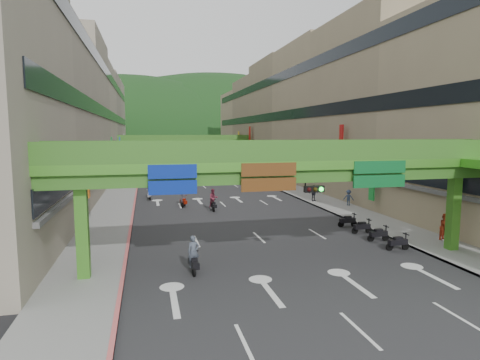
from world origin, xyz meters
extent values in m
plane|color=black|center=(0.00, 0.00, 0.00)|extent=(320.00, 320.00, 0.00)
cube|color=#28282B|center=(0.00, 50.00, 0.01)|extent=(18.00, 140.00, 0.02)
cube|color=gray|center=(-11.00, 50.00, 0.07)|extent=(4.00, 140.00, 0.15)
cube|color=gray|center=(11.00, 50.00, 0.07)|extent=(4.00, 140.00, 0.15)
cube|color=#CC5959|center=(-9.10, 50.00, 0.09)|extent=(0.20, 140.00, 0.18)
cube|color=gray|center=(9.10, 50.00, 0.09)|extent=(0.20, 140.00, 0.18)
cube|color=#9E937F|center=(-19.00, 50.00, 9.50)|extent=(12.00, 95.00, 19.00)
cube|color=black|center=(-12.95, 50.00, 4.20)|extent=(0.08, 90.25, 1.40)
cube|color=black|center=(-12.95, 50.00, 10.20)|extent=(0.08, 90.25, 1.40)
cube|color=black|center=(-12.95, 50.00, 16.20)|extent=(0.08, 90.25, 1.40)
cube|color=gray|center=(19.00, 50.00, 9.50)|extent=(12.00, 95.00, 19.00)
cube|color=black|center=(12.95, 50.00, 4.20)|extent=(0.08, 90.25, 1.40)
cube|color=black|center=(12.95, 50.00, 10.20)|extent=(0.08, 90.25, 1.40)
cube|color=black|center=(12.95, 50.00, 16.20)|extent=(0.08, 90.25, 1.40)
cube|color=#4C9E2D|center=(0.00, 6.00, 5.75)|extent=(28.00, 2.20, 0.50)
cube|color=#387223|center=(0.00, 6.00, 5.15)|extent=(28.00, 1.76, 0.70)
cube|color=#4C9E2D|center=(-11.00, 6.00, 2.40)|extent=(0.60, 0.60, 4.80)
cube|color=#4C9E2D|center=(11.00, 6.00, 2.40)|extent=(0.60, 0.60, 4.80)
cube|color=#387223|center=(0.00, 4.96, 6.55)|extent=(28.00, 0.12, 1.10)
cube|color=#387223|center=(0.00, 7.04, 6.55)|extent=(28.00, 0.12, 1.10)
cube|color=navy|center=(-6.50, 4.92, 5.15)|extent=(2.40, 0.12, 1.50)
cube|color=#593314|center=(-1.50, 4.92, 5.15)|extent=(3.00, 0.12, 1.50)
cube|color=#0C5926|center=(5.00, 4.92, 5.15)|extent=(3.20, 0.12, 1.50)
cube|color=black|center=(1.00, 4.77, 4.50)|extent=(1.10, 0.28, 0.35)
cube|color=#4C9E2D|center=(0.00, 65.00, 5.75)|extent=(28.00, 2.20, 0.50)
cube|color=#387223|center=(0.00, 65.00, 5.15)|extent=(28.00, 1.76, 0.70)
cube|color=#4C9E2D|center=(-11.00, 65.00, 2.40)|extent=(0.60, 0.60, 4.80)
cube|color=#4C9E2D|center=(11.00, 65.00, 2.40)|extent=(0.60, 0.60, 4.80)
cube|color=#387223|center=(0.00, 63.96, 6.55)|extent=(28.00, 0.12, 1.10)
cube|color=#387223|center=(0.00, 66.04, 6.55)|extent=(28.00, 0.12, 1.10)
ellipsoid|color=#1C4419|center=(-15.00, 160.00, 0.00)|extent=(168.00, 140.00, 112.00)
ellipsoid|color=#1C4419|center=(25.00, 180.00, 0.00)|extent=(208.00, 176.00, 128.00)
cylinder|color=black|center=(0.00, 30.00, 6.20)|extent=(26.00, 0.03, 0.03)
cone|color=red|center=(-12.50, 30.00, 5.95)|extent=(0.36, 0.36, 0.40)
cone|color=gold|center=(-10.23, 30.00, 5.95)|extent=(0.36, 0.36, 0.40)
cone|color=#193FB2|center=(-7.95, 30.00, 5.95)|extent=(0.36, 0.36, 0.40)
cone|color=silver|center=(-5.68, 30.00, 5.95)|extent=(0.36, 0.36, 0.40)
cone|color=#198C33|center=(-3.41, 30.00, 5.95)|extent=(0.36, 0.36, 0.40)
cone|color=orange|center=(-1.14, 30.00, 5.95)|extent=(0.36, 0.36, 0.40)
cone|color=red|center=(1.14, 30.00, 5.95)|extent=(0.36, 0.36, 0.40)
cone|color=gold|center=(3.41, 30.00, 5.95)|extent=(0.36, 0.36, 0.40)
cone|color=#193FB2|center=(5.68, 30.00, 5.95)|extent=(0.36, 0.36, 0.40)
cone|color=silver|center=(7.95, 30.00, 5.95)|extent=(0.36, 0.36, 0.40)
cone|color=#198C33|center=(10.23, 30.00, 5.95)|extent=(0.36, 0.36, 0.40)
cone|color=orange|center=(12.50, 30.00, 5.95)|extent=(0.36, 0.36, 0.40)
cube|color=black|center=(-5.42, 5.74, 0.55)|extent=(0.49, 1.33, 0.35)
cube|color=black|center=(-5.42, 5.74, 0.80)|extent=(0.36, 0.58, 0.18)
cube|color=black|center=(-5.36, 6.29, 1.05)|extent=(0.55, 0.12, 0.06)
cylinder|color=black|center=(-5.36, 6.29, 0.25)|extent=(0.15, 0.51, 0.50)
cylinder|color=black|center=(-5.48, 5.20, 0.25)|extent=(0.15, 0.51, 0.50)
imported|color=#434B59|center=(-5.42, 5.74, 1.20)|extent=(0.66, 0.47, 1.70)
cube|color=black|center=(-1.57, 22.56, 0.55)|extent=(0.50, 1.33, 0.35)
cube|color=black|center=(-1.57, 22.56, 0.80)|extent=(0.36, 0.58, 0.18)
cube|color=black|center=(-1.51, 23.11, 1.05)|extent=(0.55, 0.12, 0.06)
cylinder|color=black|center=(-1.51, 23.11, 0.25)|extent=(0.16, 0.51, 0.50)
cylinder|color=black|center=(-1.64, 22.02, 0.25)|extent=(0.16, 0.51, 0.50)
imported|color=maroon|center=(-1.57, 22.56, 1.26)|extent=(0.96, 0.79, 1.82)
cube|color=gray|center=(-7.50, 30.76, 0.55)|extent=(0.48, 1.33, 0.35)
cube|color=gray|center=(-7.50, 30.76, 0.80)|extent=(0.35, 0.58, 0.18)
cube|color=gray|center=(-7.56, 31.31, 1.05)|extent=(0.55, 0.11, 0.06)
cylinder|color=black|center=(-7.56, 31.31, 0.25)|extent=(0.15, 0.51, 0.50)
cylinder|color=black|center=(-7.44, 30.21, 0.25)|extent=(0.15, 0.51, 0.50)
imported|color=#232838|center=(-7.50, 30.76, 1.22)|extent=(1.06, 0.52, 1.74)
cube|color=maroon|center=(-4.19, 25.43, 0.55)|extent=(0.67, 1.35, 0.35)
cube|color=maroon|center=(-4.19, 25.43, 0.80)|extent=(0.43, 0.61, 0.18)
cube|color=maroon|center=(-4.05, 25.96, 1.05)|extent=(0.55, 0.20, 0.06)
cylinder|color=black|center=(-4.05, 25.96, 0.25)|extent=(0.22, 0.51, 0.50)
cylinder|color=black|center=(-4.33, 24.90, 0.25)|extent=(0.22, 0.51, 0.50)
imported|color=#37363C|center=(-4.19, 25.43, 1.21)|extent=(0.95, 0.74, 1.72)
cube|color=black|center=(7.80, 6.95, 0.55)|extent=(1.32, 0.44, 0.35)
cube|color=black|center=(7.80, 6.95, 0.80)|extent=(0.57, 0.34, 0.18)
cube|color=black|center=(8.35, 6.91, 1.05)|extent=(0.10, 0.55, 0.06)
cylinder|color=black|center=(8.35, 6.91, 0.25)|extent=(0.51, 0.14, 0.50)
cylinder|color=black|center=(7.25, 6.99, 0.25)|extent=(0.51, 0.14, 0.50)
cube|color=black|center=(7.80, 9.15, 0.55)|extent=(1.32, 0.44, 0.35)
cube|color=black|center=(7.80, 9.15, 0.80)|extent=(0.57, 0.34, 0.18)
cube|color=black|center=(8.35, 9.11, 1.05)|extent=(0.10, 0.55, 0.06)
cylinder|color=black|center=(8.35, 9.11, 0.25)|extent=(0.51, 0.14, 0.50)
cylinder|color=black|center=(7.25, 9.19, 0.25)|extent=(0.51, 0.14, 0.50)
cube|color=black|center=(7.80, 11.35, 0.55)|extent=(1.32, 0.44, 0.35)
cube|color=black|center=(7.80, 11.35, 0.80)|extent=(0.57, 0.34, 0.18)
cube|color=black|center=(8.35, 11.31, 1.05)|extent=(0.10, 0.55, 0.06)
cylinder|color=black|center=(8.35, 11.31, 0.25)|extent=(0.51, 0.14, 0.50)
cylinder|color=black|center=(7.25, 11.39, 0.25)|extent=(0.51, 0.14, 0.50)
cube|color=black|center=(7.80, 13.55, 0.55)|extent=(1.32, 0.44, 0.35)
cube|color=black|center=(7.80, 13.55, 0.80)|extent=(0.57, 0.34, 0.18)
cube|color=black|center=(8.35, 13.51, 1.05)|extent=(0.10, 0.55, 0.06)
cylinder|color=black|center=(8.35, 13.51, 0.25)|extent=(0.51, 0.14, 0.50)
cylinder|color=black|center=(7.25, 13.59, 0.25)|extent=(0.51, 0.14, 0.50)
imported|color=#B4B6BD|center=(-3.49, 38.71, 0.67)|extent=(1.43, 4.08, 1.34)
imported|color=yellow|center=(2.58, 55.24, 0.67)|extent=(1.98, 4.08, 1.34)
imported|color=#9D2F16|center=(12.20, 8.00, 0.92)|extent=(1.09, 0.99, 1.84)
imported|color=black|center=(9.80, 24.88, 0.87)|extent=(1.07, 0.56, 1.75)
imported|color=#2B3A56|center=(12.20, 21.59, 0.80)|extent=(0.89, 0.82, 1.61)
camera|label=1|loc=(-7.75, -15.10, 7.50)|focal=30.00mm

